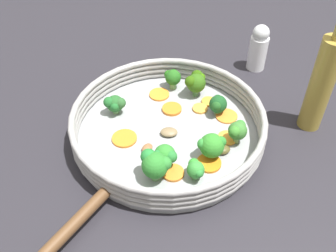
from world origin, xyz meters
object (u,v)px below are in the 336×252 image
at_px(broccoli_floret_0, 155,164).
at_px(skillet, 168,134).
at_px(carrot_slice_6, 209,163).
at_px(carrot_slice_5, 200,108).
at_px(broccoli_floret_1, 165,155).
at_px(broccoli_floret_7, 218,104).
at_px(mushroom_piece_0, 223,150).
at_px(carrot_slice_0, 227,116).
at_px(broccoli_floret_3, 115,104).
at_px(carrot_slice_4, 209,102).
at_px(broccoli_floret_8, 196,82).
at_px(mushroom_piece_2, 168,132).
at_px(carrot_slice_1, 124,138).
at_px(carrot_slice_7, 173,173).
at_px(oil_bottle, 322,83).
at_px(carrot_slice_2, 172,109).
at_px(broccoli_floret_4, 173,77).
at_px(mushroom_piece_1, 147,148).
at_px(broccoli_floret_6, 196,169).
at_px(salt_shaker, 258,48).
at_px(carrot_slice_8, 227,138).
at_px(broccoli_floret_2, 237,130).
at_px(carrot_slice_3, 159,94).

bearing_deg(broccoli_floret_0, skillet, 155.21).
bearing_deg(broccoli_floret_0, carrot_slice_6, 93.87).
bearing_deg(broccoli_floret_0, carrot_slice_5, 139.87).
xyz_separation_m(carrot_slice_5, broccoli_floret_1, (0.13, -0.10, 0.02)).
bearing_deg(broccoli_floret_7, mushroom_piece_0, -13.72).
xyz_separation_m(broccoli_floret_1, mushroom_piece_0, (-0.00, 0.11, -0.02)).
height_order(carrot_slice_0, broccoli_floret_3, broccoli_floret_3).
relative_size(carrot_slice_0, carrot_slice_4, 1.49).
distance_m(broccoli_floret_1, broccoli_floret_8, 0.21).
xyz_separation_m(broccoli_floret_8, mushroom_piece_2, (0.11, -0.09, -0.03)).
distance_m(carrot_slice_1, broccoli_floret_8, 0.20).
relative_size(carrot_slice_7, broccoli_floret_7, 0.92).
relative_size(carrot_slice_4, broccoli_floret_8, 0.57).
distance_m(carrot_slice_6, broccoli_floret_8, 0.20).
height_order(carrot_slice_4, oil_bottle, oil_bottle).
bearing_deg(carrot_slice_2, broccoli_floret_4, 164.38).
height_order(carrot_slice_2, mushroom_piece_1, mushroom_piece_1).
height_order(broccoli_floret_6, salt_shaker, salt_shaker).
bearing_deg(salt_shaker, broccoli_floret_4, -78.60).
xyz_separation_m(carrot_slice_0, carrot_slice_4, (-0.05, -0.02, 0.00)).
height_order(carrot_slice_1, oil_bottle, oil_bottle).
relative_size(carrot_slice_2, carrot_slice_8, 1.07).
bearing_deg(carrot_slice_2, broccoli_floret_2, 38.53).
relative_size(broccoli_floret_8, mushroom_piece_1, 2.19).
height_order(broccoli_floret_7, oil_bottle, oil_bottle).
xyz_separation_m(carrot_slice_1, mushroom_piece_1, (0.04, 0.04, 0.00)).
distance_m(carrot_slice_2, mushroom_piece_0, 0.15).
height_order(skillet, carrot_slice_7, carrot_slice_7).
height_order(mushroom_piece_0, mushroom_piece_1, mushroom_piece_0).
height_order(skillet, salt_shaker, salt_shaker).
relative_size(carrot_slice_2, mushroom_piece_0, 1.43).
bearing_deg(skillet, mushroom_piece_2, -9.14).
height_order(broccoli_floret_3, mushroom_piece_0, broccoli_floret_3).
height_order(broccoli_floret_1, broccoli_floret_3, broccoli_floret_1).
height_order(carrot_slice_5, broccoli_floret_6, broccoli_floret_6).
xyz_separation_m(carrot_slice_4, broccoli_floret_8, (-0.03, -0.02, 0.03)).
height_order(carrot_slice_2, carrot_slice_3, carrot_slice_2).
distance_m(carrot_slice_5, oil_bottle, 0.24).
distance_m(broccoli_floret_7, oil_bottle, 0.20).
bearing_deg(salt_shaker, mushroom_piece_2, -54.70).
xyz_separation_m(skillet, carrot_slice_2, (-0.06, 0.02, 0.01)).
height_order(broccoli_floret_2, salt_shaker, salt_shaker).
xyz_separation_m(carrot_slice_7, mushroom_piece_1, (-0.07, -0.03, 0.00)).
relative_size(carrot_slice_2, broccoli_floret_6, 1.03).
distance_m(carrot_slice_3, broccoli_floret_2, 0.20).
distance_m(carrot_slice_1, mushroom_piece_2, 0.08).
bearing_deg(salt_shaker, carrot_slice_0, -39.22).
xyz_separation_m(carrot_slice_5, mushroom_piece_1, (0.09, -0.13, 0.00)).
bearing_deg(mushroom_piece_0, carrot_slice_1, -114.41).
bearing_deg(mushroom_piece_2, carrot_slice_4, 124.40).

